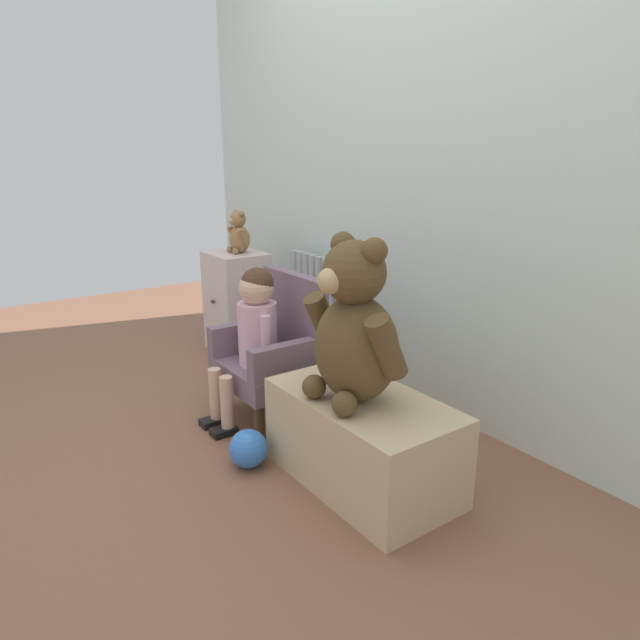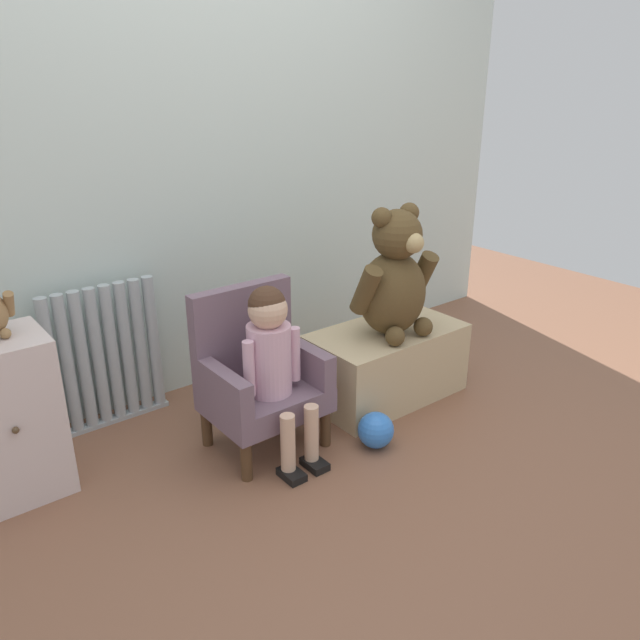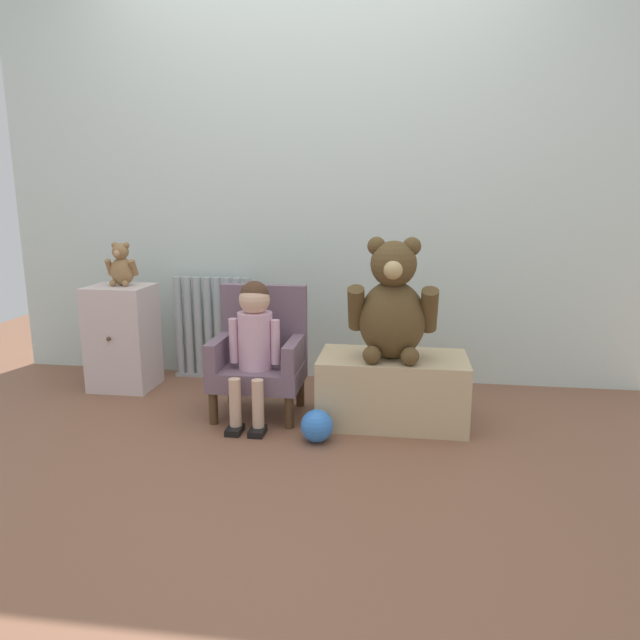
{
  "view_description": "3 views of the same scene",
  "coord_description": "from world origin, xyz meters",
  "px_view_note": "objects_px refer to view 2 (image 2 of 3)",
  "views": [
    {
      "loc": [
        1.9,
        -0.71,
        1.17
      ],
      "look_at": [
        0.15,
        0.53,
        0.53
      ],
      "focal_mm": 32.0,
      "sensor_mm": 36.0,
      "label": 1
    },
    {
      "loc": [
        -1.37,
        -1.38,
        1.43
      ],
      "look_at": [
        0.12,
        0.51,
        0.46
      ],
      "focal_mm": 35.0,
      "sensor_mm": 36.0,
      "label": 2
    },
    {
      "loc": [
        0.51,
        -2.2,
        1.08
      ],
      "look_at": [
        0.12,
        0.51,
        0.5
      ],
      "focal_mm": 32.0,
      "sensor_mm": 36.0,
      "label": 3
    }
  ],
  "objects_px": {
    "large_teddy_bear": "(394,279)",
    "toy_ball": "(376,430)",
    "child_figure": "(272,350)",
    "child_armchair": "(258,374)",
    "low_bench": "(386,363)",
    "small_dresser": "(5,419)",
    "radiator": "(106,357)"
  },
  "relations": [
    {
      "from": "radiator",
      "to": "large_teddy_bear",
      "type": "distance_m",
      "value": 1.27
    },
    {
      "from": "child_armchair",
      "to": "child_figure",
      "type": "xyz_separation_m",
      "value": [
        -0.0,
        -0.11,
        0.14
      ]
    },
    {
      "from": "large_teddy_bear",
      "to": "toy_ball",
      "type": "xyz_separation_m",
      "value": [
        -0.32,
        -0.25,
        -0.51
      ]
    },
    {
      "from": "child_figure",
      "to": "toy_ball",
      "type": "distance_m",
      "value": 0.55
    },
    {
      "from": "child_figure",
      "to": "small_dresser",
      "type": "bearing_deg",
      "value": 157.01
    },
    {
      "from": "child_armchair",
      "to": "toy_ball",
      "type": "distance_m",
      "value": 0.53
    },
    {
      "from": "radiator",
      "to": "toy_ball",
      "type": "distance_m",
      "value": 1.17
    },
    {
      "from": "toy_ball",
      "to": "small_dresser",
      "type": "bearing_deg",
      "value": 153.95
    },
    {
      "from": "large_teddy_bear",
      "to": "toy_ball",
      "type": "bearing_deg",
      "value": -141.84
    },
    {
      "from": "radiator",
      "to": "small_dresser",
      "type": "distance_m",
      "value": 0.52
    },
    {
      "from": "low_bench",
      "to": "large_teddy_bear",
      "type": "bearing_deg",
      "value": -104.09
    },
    {
      "from": "small_dresser",
      "to": "large_teddy_bear",
      "type": "bearing_deg",
      "value": -12.56
    },
    {
      "from": "child_figure",
      "to": "toy_ball",
      "type": "xyz_separation_m",
      "value": [
        0.34,
        -0.22,
        -0.37
      ]
    },
    {
      "from": "small_dresser",
      "to": "child_armchair",
      "type": "height_order",
      "value": "child_armchair"
    },
    {
      "from": "small_dresser",
      "to": "low_bench",
      "type": "bearing_deg",
      "value": -11.18
    },
    {
      "from": "child_figure",
      "to": "radiator",
      "type": "bearing_deg",
      "value": 123.86
    },
    {
      "from": "child_armchair",
      "to": "low_bench",
      "type": "relative_size",
      "value": 0.91
    },
    {
      "from": "toy_ball",
      "to": "child_figure",
      "type": "bearing_deg",
      "value": 146.78
    },
    {
      "from": "radiator",
      "to": "child_figure",
      "type": "xyz_separation_m",
      "value": [
        0.42,
        -0.63,
        0.14
      ]
    },
    {
      "from": "toy_ball",
      "to": "low_bench",
      "type": "bearing_deg",
      "value": 41.21
    },
    {
      "from": "large_teddy_bear",
      "to": "child_figure",
      "type": "bearing_deg",
      "value": -177.49
    },
    {
      "from": "child_figure",
      "to": "low_bench",
      "type": "xyz_separation_m",
      "value": [
        0.67,
        0.07,
        -0.28
      ]
    },
    {
      "from": "large_teddy_bear",
      "to": "toy_ball",
      "type": "height_order",
      "value": "large_teddy_bear"
    },
    {
      "from": "child_armchair",
      "to": "low_bench",
      "type": "xyz_separation_m",
      "value": [
        0.67,
        -0.04,
        -0.13
      ]
    },
    {
      "from": "child_figure",
      "to": "toy_ball",
      "type": "height_order",
      "value": "child_figure"
    },
    {
      "from": "small_dresser",
      "to": "toy_ball",
      "type": "height_order",
      "value": "small_dresser"
    },
    {
      "from": "child_armchair",
      "to": "toy_ball",
      "type": "bearing_deg",
      "value": -44.19
    },
    {
      "from": "small_dresser",
      "to": "large_teddy_bear",
      "type": "distance_m",
      "value": 1.61
    },
    {
      "from": "child_figure",
      "to": "low_bench",
      "type": "height_order",
      "value": "child_figure"
    },
    {
      "from": "radiator",
      "to": "small_dresser",
      "type": "height_order",
      "value": "radiator"
    },
    {
      "from": "radiator",
      "to": "toy_ball",
      "type": "bearing_deg",
      "value": -48.17
    },
    {
      "from": "low_bench",
      "to": "large_teddy_bear",
      "type": "height_order",
      "value": "large_teddy_bear"
    }
  ]
}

